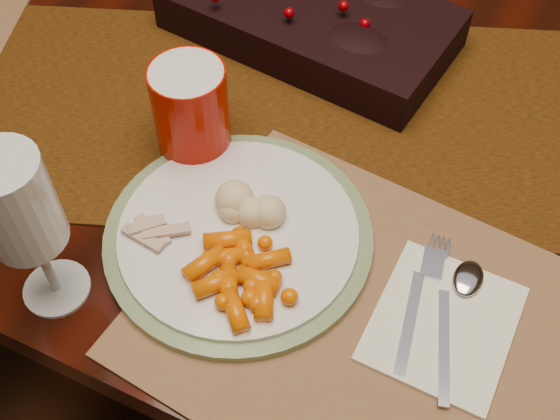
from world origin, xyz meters
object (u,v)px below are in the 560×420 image
at_px(baby_carrots, 236,275).
at_px(turkey_shreds, 156,235).
at_px(centerpiece, 310,13).
at_px(red_cup, 191,112).
at_px(dining_table, 350,244).
at_px(mashed_potatoes, 255,199).
at_px(dinner_plate, 238,235).
at_px(napkin, 443,323).
at_px(wine_glass, 31,234).
at_px(placemat_main, 386,331).

xyz_separation_m(baby_carrots, turkey_shreds, (-0.10, 0.01, -0.00)).
bearing_deg(centerpiece, turkey_shreds, -90.66).
bearing_deg(red_cup, baby_carrots, -48.67).
bearing_deg(dining_table, red_cup, -126.96).
xyz_separation_m(baby_carrots, mashed_potatoes, (-0.02, 0.09, 0.01)).
bearing_deg(dinner_plate, dining_table, 81.90).
height_order(napkin, wine_glass, wine_glass).
distance_m(dining_table, dinner_plate, 0.49).
xyz_separation_m(mashed_potatoes, turkey_shreds, (-0.08, -0.08, -0.01)).
bearing_deg(baby_carrots, dining_table, 87.42).
distance_m(dinner_plate, turkey_shreds, 0.09).
xyz_separation_m(mashed_potatoes, red_cup, (-0.11, 0.07, 0.02)).
relative_size(baby_carrots, red_cup, 0.89).
bearing_deg(dinner_plate, red_cup, 137.80).
bearing_deg(placemat_main, wine_glass, -157.13).
distance_m(turkey_shreds, red_cup, 0.15).
bearing_deg(dinner_plate, wine_glass, -136.71).
relative_size(mashed_potatoes, napkin, 0.48).
relative_size(dining_table, dinner_plate, 6.18).
xyz_separation_m(dinner_plate, turkey_shreds, (-0.07, -0.05, 0.01)).
xyz_separation_m(dining_table, turkey_shreds, (-0.12, -0.35, 0.40)).
bearing_deg(placemat_main, baby_carrots, -166.72).
bearing_deg(placemat_main, red_cup, 161.25).
bearing_deg(napkin, placemat_main, -147.03).
bearing_deg(red_cup, dinner_plate, -42.20).
height_order(dinner_plate, red_cup, red_cup).
xyz_separation_m(dining_table, placemat_main, (0.14, -0.33, 0.38)).
distance_m(centerpiece, dinner_plate, 0.35).
xyz_separation_m(placemat_main, dinner_plate, (-0.18, 0.04, 0.01)).
bearing_deg(turkey_shreds, red_cup, 103.53).
relative_size(centerpiece, mashed_potatoes, 5.18).
relative_size(baby_carrots, mashed_potatoes, 1.44).
distance_m(dining_table, napkin, 0.52).
bearing_deg(placemat_main, dining_table, 118.59).
bearing_deg(dinner_plate, mashed_potatoes, 83.18).
xyz_separation_m(turkey_shreds, wine_glass, (-0.07, -0.09, 0.07)).
height_order(mashed_potatoes, napkin, mashed_potatoes).
bearing_deg(dining_table, mashed_potatoes, -98.26).
xyz_separation_m(dining_table, red_cup, (-0.15, -0.20, 0.44)).
distance_m(centerpiece, mashed_potatoes, 0.32).
xyz_separation_m(placemat_main, napkin, (0.05, 0.03, 0.00)).
distance_m(centerpiece, baby_carrots, 0.41).
height_order(dining_table, red_cup, red_cup).
height_order(placemat_main, dinner_plate, dinner_plate).
bearing_deg(dinner_plate, napkin, -1.31).
relative_size(turkey_shreds, red_cup, 0.53).
height_order(placemat_main, napkin, napkin).
bearing_deg(mashed_potatoes, dinner_plate, -96.82).
relative_size(baby_carrots, wine_glass, 0.53).
xyz_separation_m(dining_table, mashed_potatoes, (-0.04, -0.27, 0.41)).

